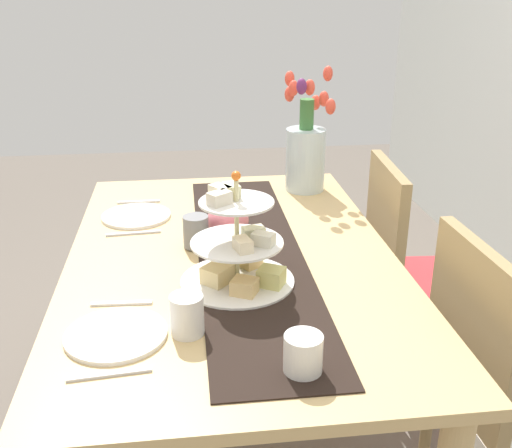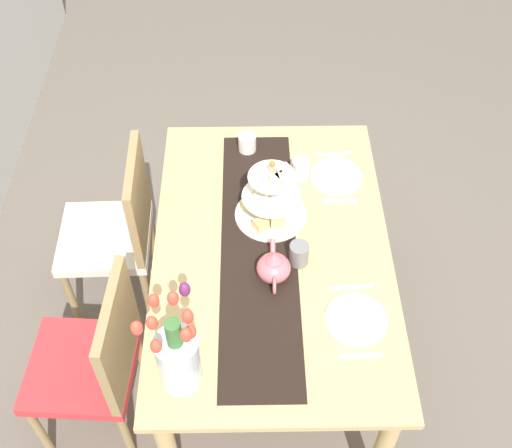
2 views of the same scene
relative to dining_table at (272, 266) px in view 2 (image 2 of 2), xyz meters
The scene contains 17 objects.
ground_plane 0.65m from the dining_table, ahead, with size 8.00×8.00×0.00m, color #6B6056.
dining_table is the anchor object (origin of this frame).
chair_left 0.79m from the dining_table, 115.91° to the left, with size 0.45×0.45×0.91m.
chair_right 0.79m from the dining_table, 63.92° to the left, with size 0.43×0.43×0.91m.
table_runner 0.13m from the dining_table, 90.00° to the left, with size 1.32×0.30×0.00m, color black.
tiered_cake_stand 0.27m from the dining_table, ahead, with size 0.30×0.30×0.30m.
teapot 0.22m from the dining_table, behind, with size 0.24×0.13×0.14m.
tulip_vase 0.70m from the dining_table, 149.59° to the left, with size 0.20×0.18×0.45m.
cream_jug 0.61m from the dining_table, ahead, with size 0.08×0.08×0.09m, color white.
dinner_plate_left 0.46m from the dining_table, 138.89° to the right, with size 0.23×0.23×0.01m, color white.
fork_left 0.58m from the dining_table, 148.62° to the right, with size 0.02×0.15×0.01m, color silver.
knife_left 0.37m from the dining_table, 123.14° to the right, with size 0.01×0.17×0.01m, color silver.
dinner_plate_right 0.51m from the dining_table, 36.52° to the right, with size 0.23×0.23×0.01m, color white.
fork_right 0.40m from the dining_table, 49.39° to the right, with size 0.02×0.15×0.01m, color silver.
knife_right 0.63m from the dining_table, 28.47° to the right, with size 0.01×0.17×0.01m, color silver.
mug_grey 0.20m from the dining_table, 124.00° to the right, with size 0.08×0.08×0.10m, color slate.
mug_white_text 0.45m from the dining_table, 18.38° to the right, with size 0.08×0.08×0.10m, color white.
Camera 2 is at (-1.58, 0.09, 2.75)m, focal length 44.80 mm.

